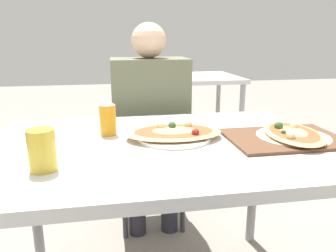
# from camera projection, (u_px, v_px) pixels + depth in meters

# --- Properties ---
(dining_table) EXTENTS (1.26, 0.89, 0.75)m
(dining_table) POSITION_uv_depth(u_px,v_px,m) (161.00, 160.00, 1.26)
(dining_table) COLOR silver
(dining_table) RESTS_ON ground_plane
(chair_far_seated) EXTENTS (0.40, 0.40, 0.87)m
(chair_far_seated) POSITION_uv_depth(u_px,v_px,m) (148.00, 142.00, 2.04)
(chair_far_seated) COLOR #4C4C4C
(chair_far_seated) RESTS_ON ground_plane
(person_seated) EXTENTS (0.43, 0.29, 1.21)m
(person_seated) POSITION_uv_depth(u_px,v_px,m) (150.00, 112.00, 1.88)
(person_seated) COLOR #2D2D38
(person_seated) RESTS_ON ground_plane
(pizza_main) EXTENTS (0.38, 0.29, 0.06)m
(pizza_main) POSITION_uv_depth(u_px,v_px,m) (174.00, 133.00, 1.29)
(pizza_main) COLOR white
(pizza_main) RESTS_ON dining_table
(soda_can) EXTENTS (0.07, 0.07, 0.12)m
(soda_can) POSITION_uv_depth(u_px,v_px,m) (108.00, 120.00, 1.32)
(soda_can) COLOR orange
(soda_can) RESTS_ON dining_table
(drink_glass) EXTENTS (0.08, 0.08, 0.13)m
(drink_glass) POSITION_uv_depth(u_px,v_px,m) (42.00, 150.00, 0.97)
(drink_glass) COLOR gold
(drink_glass) RESTS_ON dining_table
(serving_tray) EXTENTS (0.44, 0.31, 0.01)m
(serving_tray) POSITION_uv_depth(u_px,v_px,m) (284.00, 138.00, 1.27)
(serving_tray) COLOR brown
(serving_tray) RESTS_ON dining_table
(pizza_second) EXTENTS (0.28, 0.38, 0.06)m
(pizza_second) POSITION_uv_depth(u_px,v_px,m) (293.00, 135.00, 1.27)
(pizza_second) COLOR white
(pizza_second) RESTS_ON dining_table
(background_table) EXTENTS (1.10, 0.80, 0.87)m
(background_table) POSITION_uv_depth(u_px,v_px,m) (179.00, 82.00, 3.31)
(background_table) COLOR silver
(background_table) RESTS_ON ground_plane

